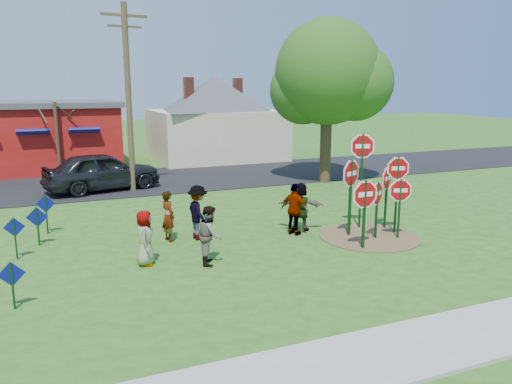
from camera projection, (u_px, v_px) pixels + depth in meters
ground at (227, 245)px, 15.25m from camera, size 120.00×120.00×0.00m
sidewalk at (363, 361)px, 8.74m from camera, size 22.00×1.80×0.08m
road at (153, 180)px, 25.63m from camera, size 120.00×7.50×0.04m
dirt_patch at (369, 237)px, 16.03m from camera, size 3.20×3.20×0.03m
red_building at (35, 135)px, 29.02m from camera, size 9.40×7.69×3.90m
cream_house at (215, 114)px, 32.96m from camera, size 9.40×9.40×6.50m
stop_sign_a at (365, 200)px, 14.58m from camera, size 1.14×0.08×2.24m
stop_sign_b at (362, 156)px, 16.55m from camera, size 1.07×0.38×3.37m
stop_sign_c at (398, 177)px, 16.11m from camera, size 0.98×0.30×2.67m
stop_sign_d at (387, 183)px, 16.69m from camera, size 0.91×0.58×2.27m
stop_sign_e at (377, 198)px, 15.61m from camera, size 0.90×0.54×1.99m
stop_sign_f at (400, 194)px, 15.59m from camera, size 0.94×0.35×2.07m
stop_sign_g at (351, 180)px, 15.83m from camera, size 1.10×0.51×2.65m
blue_diamond_a at (12, 280)px, 10.72m from camera, size 0.57×0.06×1.09m
blue_diamond_b at (15, 233)px, 13.84m from camera, size 0.56×0.05×1.21m
blue_diamond_c at (37, 222)px, 15.05m from camera, size 0.62×0.10×1.21m
blue_diamond_d at (46, 210)px, 16.24m from camera, size 0.59×0.09×1.30m
person_a at (145, 238)px, 13.41m from camera, size 0.65×0.84×1.51m
person_b at (168, 216)px, 15.50m from camera, size 0.51×0.65×1.59m
person_c at (210, 235)px, 13.52m from camera, size 0.83×0.94×1.61m
person_d at (198, 213)px, 15.65m from camera, size 0.74×1.17×1.73m
person_e at (295, 210)px, 16.12m from camera, size 0.88×1.06×1.70m
person_f at (300, 207)px, 16.64m from camera, size 1.53×1.25×1.64m
suv at (102, 171)px, 22.95m from camera, size 5.53×3.25×1.77m
utility_pole at (128, 95)px, 22.18m from camera, size 2.03×0.38×8.30m
leafy_tree at (330, 78)px, 24.26m from camera, size 5.63×5.14×8.01m
bare_tree_east at (57, 129)px, 25.83m from camera, size 1.80×1.80×3.96m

